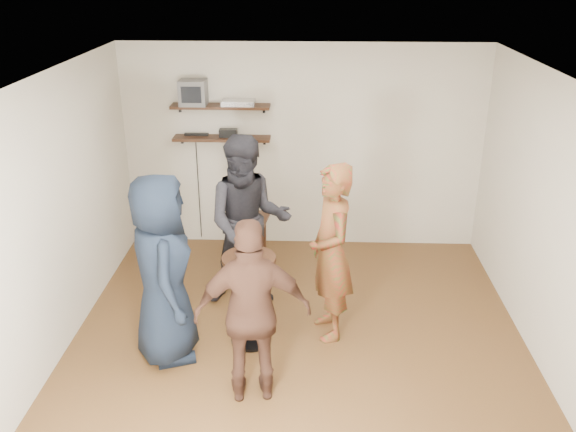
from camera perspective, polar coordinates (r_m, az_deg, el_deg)
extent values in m
cube|color=#4B2E18|center=(6.04, 0.87, -12.80)|extent=(4.50, 5.00, 0.04)
cube|color=white|center=(4.97, 1.06, 12.68)|extent=(4.50, 5.00, 0.04)
cube|color=beige|center=(7.73, 1.39, 6.43)|extent=(4.50, 0.04, 2.60)
cube|color=beige|center=(5.87, -21.80, -0.87)|extent=(0.04, 5.00, 2.60)
cube|color=beige|center=(5.79, 24.03, -1.56)|extent=(0.04, 5.00, 2.60)
cube|color=black|center=(7.53, -6.34, 10.17)|extent=(1.20, 0.25, 0.04)
cube|color=black|center=(7.63, -6.21, 7.24)|extent=(1.20, 0.25, 0.04)
cube|color=#59595B|center=(7.55, -8.84, 11.37)|extent=(0.32, 0.30, 0.30)
cube|color=silver|center=(7.49, -4.65, 10.54)|extent=(0.40, 0.24, 0.06)
cube|color=black|center=(7.60, -5.61, 7.73)|extent=(0.22, 0.10, 0.10)
cube|color=black|center=(7.72, -8.56, 7.56)|extent=(0.30, 0.05, 0.03)
cube|color=black|center=(7.36, -3.99, -0.31)|extent=(0.57, 0.57, 0.04)
cylinder|color=black|center=(7.32, -5.71, -3.17)|extent=(0.04, 0.04, 0.58)
cylinder|color=black|center=(7.28, -2.46, -3.24)|extent=(0.04, 0.04, 0.58)
cylinder|color=black|center=(7.70, -5.30, -1.80)|extent=(0.04, 0.04, 0.58)
cylinder|color=black|center=(7.65, -2.21, -1.86)|extent=(0.04, 0.04, 0.58)
cylinder|color=white|center=(7.29, -4.02, 0.90)|extent=(0.14, 0.14, 0.29)
cylinder|color=#3C7120|center=(7.19, -4.25, 3.11)|extent=(0.01, 0.07, 0.54)
cone|color=silver|center=(7.09, -4.65, 5.60)|extent=(0.07, 0.08, 0.12)
cylinder|color=#3C7120|center=(7.18, -3.97, 3.35)|extent=(0.03, 0.05, 0.60)
cone|color=silver|center=(7.09, -3.79, 6.13)|extent=(0.10, 0.12, 0.12)
cylinder|color=#3C7120|center=(7.15, -4.11, 3.51)|extent=(0.10, 0.08, 0.65)
cone|color=silver|center=(7.00, -4.23, 6.41)|extent=(0.13, 0.12, 0.13)
cylinder|color=black|center=(5.72, -3.69, -4.03)|extent=(0.51, 0.51, 0.04)
cylinder|color=black|center=(5.94, -3.58, -7.92)|extent=(0.07, 0.07, 0.87)
cylinder|color=black|center=(6.18, -3.47, -11.47)|extent=(0.39, 0.39, 0.03)
cylinder|color=silver|center=(5.69, -4.24, -3.94)|extent=(0.06, 0.06, 0.00)
cylinder|color=silver|center=(5.67, -4.26, -3.53)|extent=(0.01, 0.01, 0.09)
cylinder|color=silver|center=(5.63, -4.29, -2.64)|extent=(0.07, 0.07, 0.11)
cylinder|color=#C4BA50|center=(5.64, -4.28, -2.85)|extent=(0.06, 0.06, 0.06)
cylinder|color=silver|center=(5.67, -2.95, -4.03)|extent=(0.06, 0.06, 0.00)
cylinder|color=silver|center=(5.65, -2.95, -3.63)|extent=(0.01, 0.01, 0.08)
cylinder|color=silver|center=(5.61, -2.97, -2.79)|extent=(0.06, 0.06, 0.10)
cylinder|color=#C4BA50|center=(5.62, -2.97, -2.99)|extent=(0.06, 0.06, 0.06)
cylinder|color=silver|center=(5.78, -3.77, -3.50)|extent=(0.07, 0.07, 0.00)
cylinder|color=silver|center=(5.76, -3.79, -3.04)|extent=(0.01, 0.01, 0.10)
cylinder|color=silver|center=(5.71, -3.81, -2.05)|extent=(0.07, 0.07, 0.12)
cylinder|color=#C4BA50|center=(5.72, -3.81, -2.28)|extent=(0.07, 0.07, 0.07)
cylinder|color=silver|center=(5.71, -3.54, -3.82)|extent=(0.07, 0.07, 0.00)
cylinder|color=silver|center=(5.69, -3.55, -3.36)|extent=(0.01, 0.01, 0.10)
cylinder|color=silver|center=(5.64, -3.57, -2.36)|extent=(0.07, 0.07, 0.12)
cylinder|color=#C4BA50|center=(5.65, -3.57, -2.59)|extent=(0.07, 0.07, 0.07)
imported|color=#B61419|center=(5.88, 4.04, -3.46)|extent=(0.58, 0.74, 1.79)
imported|color=black|center=(6.43, -3.74, -0.59)|extent=(0.98, 0.80, 1.88)
imported|color=black|center=(5.65, -11.68, -4.94)|extent=(0.82, 1.02, 1.82)
imported|color=#45291D|center=(5.07, -3.31, -9.02)|extent=(1.01, 0.53, 1.65)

